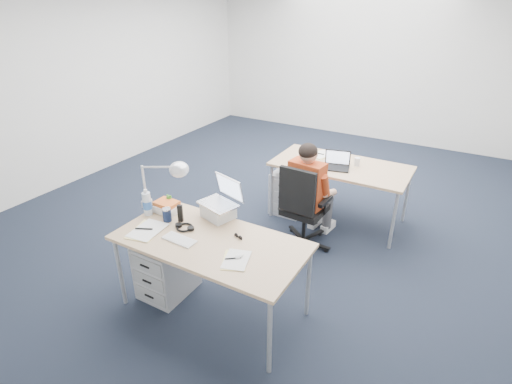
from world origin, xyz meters
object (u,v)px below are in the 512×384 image
desk_near (211,245)px  sunglasses (238,237)px  cordless_phone (180,213)px  drawer_pedestal_near (167,267)px  bear_figurine (169,201)px  can_koozie (167,215)px  headphones (185,227)px  dark_laptop (337,160)px  desk_lamp (158,183)px  silver_laptop (218,199)px  office_chair (303,223)px  wireless_keyboard (179,240)px  desk_far (341,168)px  drawer_pedestal_far (291,191)px  seated_person (312,192)px  far_cup (357,162)px  book_stack (167,207)px  water_bottle (147,202)px  computer_mouse (239,256)px

desk_near → sunglasses: 0.24m
desk_near → sunglasses: bearing=38.2°
cordless_phone → sunglasses: bearing=-18.4°
drawer_pedestal_near → bear_figurine: 0.61m
can_koozie → headphones: bearing=-6.9°
dark_laptop → bear_figurine: bearing=-135.8°
cordless_phone → desk_lamp: (-0.29, 0.06, 0.20)m
silver_laptop → dark_laptop: silver_laptop is taller
office_chair → dark_laptop: 0.85m
wireless_keyboard → office_chair: bearing=74.4°
desk_far → drawer_pedestal_far: desk_far is taller
desk_near → dark_laptop: bearing=79.0°
desk_near → sunglasses: sunglasses is taller
drawer_pedestal_near → office_chair: bearing=60.0°
office_chair → cordless_phone: (-0.67, -1.22, 0.53)m
can_koozie → dark_laptop: bearing=64.7°
drawer_pedestal_near → desk_lamp: 0.79m
seated_person → far_cup: 0.76m
book_stack → cordless_phone: cordless_phone is taller
headphones → cordless_phone: 0.15m
water_bottle → can_koozie: bearing=-0.7°
headphones → can_koozie: can_koozie is taller
sunglasses → silver_laptop: bearing=166.3°
seated_person → sunglasses: bearing=-86.7°
cordless_phone → sunglasses: size_ratio=1.68×
desk_far → headphones: bearing=-108.4°
silver_laptop → can_koozie: (-0.36, -0.28, -0.12)m
sunglasses → drawer_pedestal_near: bearing=-150.0°
seated_person → book_stack: 1.61m
water_bottle → sunglasses: water_bottle is taller
wireless_keyboard → bear_figurine: 0.60m
desk_near → silver_laptop: size_ratio=4.43×
drawer_pedestal_near → bear_figurine: (-0.15, 0.28, 0.52)m
drawer_pedestal_far → dark_laptop: bearing=-5.8°
drawer_pedestal_near → sunglasses: size_ratio=5.68×
seated_person → sunglasses: size_ratio=12.29×
office_chair → sunglasses: (-0.08, -1.19, 0.46)m
wireless_keyboard → bear_figurine: (-0.45, 0.40, 0.06)m
headphones → water_bottle: bearing=173.4°
headphones → book_stack: book_stack is taller
wireless_keyboard → can_koozie: 0.36m
seated_person → computer_mouse: seated_person is taller
silver_laptop → book_stack: silver_laptop is taller
drawer_pedestal_far → cordless_phone: (-0.20, -1.91, 0.54)m
silver_laptop → sunglasses: silver_laptop is taller
office_chair → book_stack: office_chair is taller
desk_near → far_cup: 2.26m
water_bottle → bear_figurine: 0.23m
water_bottle → dark_laptop: (1.13, 1.90, -0.02)m
desk_far → computer_mouse: computer_mouse is taller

